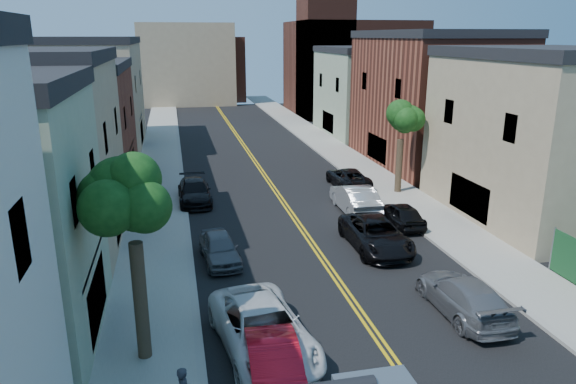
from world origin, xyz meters
TOP-DOWN VIEW (x-y plane):
  - sidewalk_left at (-7.90, 40.00)m, footprint 3.20×100.00m
  - sidewalk_right at (7.90, 40.00)m, footprint 3.20×100.00m
  - curb_left at (-6.15, 40.00)m, footprint 0.30×100.00m
  - curb_right at (6.15, 40.00)m, footprint 0.30×100.00m
  - bldg_left_tan_near at (-14.00, 25.00)m, footprint 9.00×10.00m
  - bldg_left_brick at (-14.00, 36.00)m, footprint 9.00×12.00m
  - bldg_left_tan_far at (-14.00, 50.00)m, footprint 9.00×16.00m
  - bldg_right_tan at (14.00, 24.00)m, footprint 9.00×12.00m
  - bldg_right_brick at (14.00, 38.00)m, footprint 9.00×14.00m
  - bldg_right_palegrn at (14.00, 52.00)m, footprint 9.00×12.00m
  - church at (16.33, 67.07)m, footprint 16.20×14.20m
  - backdrop_left at (-4.00, 82.00)m, footprint 14.00×8.00m
  - backdrop_center at (0.00, 86.00)m, footprint 10.00×8.00m
  - tree_left_mid at (-7.88, 14.01)m, footprint 5.20×5.20m
  - tree_right_far at (7.92, 30.01)m, footprint 4.40×4.40m
  - red_sedan at (-4.06, 11.68)m, footprint 1.70×4.47m
  - white_pickup at (-4.05, 13.63)m, footprint 3.45×6.17m
  - grey_car_left at (-4.78, 21.35)m, footprint 1.91×4.09m
  - black_car_left at (-5.50, 30.91)m, footprint 2.05×4.93m
  - grey_car_right at (3.80, 14.54)m, footprint 2.03×4.97m
  - black_car_right at (5.50, 24.10)m, footprint 1.64×3.94m
  - silver_car_right at (3.80, 26.92)m, footprint 1.89×5.15m
  - dark_car_right_far at (5.16, 32.28)m, footprint 2.29×4.85m
  - black_suv_lane at (2.91, 21.27)m, footprint 2.56×5.45m

SIDE VIEW (x-z plane):
  - sidewalk_left at x=-7.90m, z-range 0.00..0.15m
  - sidewalk_right at x=7.90m, z-range 0.00..0.15m
  - curb_left at x=-6.15m, z-range 0.00..0.15m
  - curb_right at x=6.15m, z-range 0.00..0.15m
  - black_car_right at x=5.50m, z-range 0.00..1.33m
  - dark_car_right_far at x=5.16m, z-range 0.00..1.34m
  - grey_car_left at x=-4.78m, z-range 0.00..1.35m
  - black_car_left at x=-5.50m, z-range 0.00..1.42m
  - grey_car_right at x=3.80m, z-range 0.00..1.44m
  - red_sedan at x=-4.06m, z-range 0.00..1.45m
  - black_suv_lane at x=2.91m, z-range 0.00..1.51m
  - white_pickup at x=-4.05m, z-range 0.00..1.63m
  - silver_car_right at x=3.80m, z-range 0.00..1.69m
  - bldg_left_brick at x=-14.00m, z-range 0.00..8.00m
  - bldg_right_palegrn at x=14.00m, z-range 0.00..8.50m
  - bldg_left_tan_near at x=-14.00m, z-range 0.00..9.00m
  - bldg_right_tan at x=14.00m, z-range 0.00..9.00m
  - bldg_left_tan_far at x=-14.00m, z-range 0.00..9.50m
  - bldg_right_brick at x=14.00m, z-range 0.00..10.00m
  - backdrop_center at x=0.00m, z-range 0.00..10.00m
  - tree_right_far at x=7.92m, z-range 1.74..9.77m
  - backdrop_left at x=-4.00m, z-range 0.00..12.00m
  - tree_left_mid at x=-7.88m, z-range 1.94..11.23m
  - church at x=16.33m, z-range -4.06..18.54m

